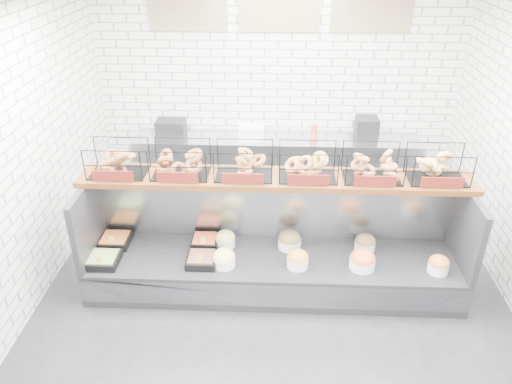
{
  "coord_description": "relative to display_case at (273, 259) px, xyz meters",
  "views": [
    {
      "loc": [
        -0.0,
        -4.1,
        3.61
      ],
      "look_at": [
        -0.2,
        0.45,
        1.11
      ],
      "focal_mm": 35.0,
      "sensor_mm": 36.0,
      "label": 1
    }
  ],
  "objects": [
    {
      "name": "display_case",
      "position": [
        0.0,
        0.0,
        0.0
      ],
      "size": [
        4.0,
        0.9,
        1.2
      ],
      "color": "black",
      "rests_on": "ground"
    },
    {
      "name": "bagel_shelf",
      "position": [
        0.01,
        0.17,
        1.06
      ],
      "size": [
        4.1,
        0.5,
        0.4
      ],
      "color": "#45230E",
      "rests_on": "display_case"
    },
    {
      "name": "prep_counter",
      "position": [
        0.0,
        2.09,
        0.14
      ],
      "size": [
        4.0,
        0.6,
        1.2
      ],
      "color": "#93969B",
      "rests_on": "ground"
    },
    {
      "name": "ground",
      "position": [
        0.01,
        -0.34,
        -0.33
      ],
      "size": [
        5.5,
        5.5,
        0.0
      ],
      "primitive_type": "plane",
      "color": "black",
      "rests_on": "ground"
    },
    {
      "name": "room_shell",
      "position": [
        0.01,
        0.26,
        1.73
      ],
      "size": [
        5.02,
        5.51,
        3.01
      ],
      "color": "white",
      "rests_on": "ground"
    }
  ]
}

